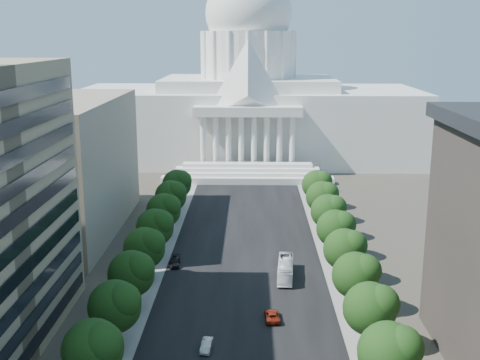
# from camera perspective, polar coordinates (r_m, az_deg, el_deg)

# --- Properties ---
(road_asphalt) EXTENTS (30.00, 260.00, 0.01)m
(road_asphalt) POSITION_cam_1_polar(r_m,az_deg,el_deg) (127.74, 0.48, -6.36)
(road_asphalt) COLOR black
(road_asphalt) RESTS_ON ground
(sidewalk_left) EXTENTS (8.00, 260.00, 0.02)m
(sidewalk_left) POSITION_cam_1_polar(r_m,az_deg,el_deg) (129.34, -8.01, -6.24)
(sidewalk_left) COLOR gray
(sidewalk_left) RESTS_ON ground
(sidewalk_right) EXTENTS (8.00, 260.00, 0.02)m
(sidewalk_right) POSITION_cam_1_polar(r_m,az_deg,el_deg) (128.95, 9.01, -6.34)
(sidewalk_right) COLOR gray
(sidewalk_right) RESTS_ON ground
(capitol) EXTENTS (120.00, 56.00, 73.00)m
(capitol) POSITION_cam_1_polar(r_m,az_deg,el_deg) (216.27, 0.79, 7.31)
(capitol) COLOR white
(capitol) RESTS_ON ground
(office_block_left_far) EXTENTS (38.00, 52.00, 30.00)m
(office_block_left_far) POSITION_cam_1_polar(r_m,az_deg,el_deg) (142.02, -19.21, 1.21)
(office_block_left_far) COLOR gray
(office_block_left_far) RESTS_ON ground
(tree_l_c) EXTENTS (7.79, 7.60, 9.97)m
(tree_l_c) POSITION_cam_1_polar(r_m,az_deg,el_deg) (77.94, -13.59, -15.23)
(tree_l_c) COLOR #33261C
(tree_l_c) RESTS_ON ground
(tree_l_d) EXTENTS (7.79, 7.60, 9.97)m
(tree_l_d) POSITION_cam_1_polar(r_m,az_deg,el_deg) (88.32, -11.62, -11.54)
(tree_l_d) COLOR #33261C
(tree_l_d) RESTS_ON ground
(tree_l_e) EXTENTS (7.79, 7.60, 9.97)m
(tree_l_e) POSITION_cam_1_polar(r_m,az_deg,el_deg) (99.07, -10.11, -8.63)
(tree_l_e) COLOR #33261C
(tree_l_e) RESTS_ON ground
(tree_l_f) EXTENTS (7.79, 7.60, 9.97)m
(tree_l_f) POSITION_cam_1_polar(r_m,az_deg,el_deg) (110.07, -8.91, -6.29)
(tree_l_f) COLOR #33261C
(tree_l_f) RESTS_ON ground
(tree_l_g) EXTENTS (7.79, 7.60, 9.97)m
(tree_l_g) POSITION_cam_1_polar(r_m,az_deg,el_deg) (121.27, -7.94, -4.37)
(tree_l_g) COLOR #33261C
(tree_l_g) RESTS_ON ground
(tree_l_h) EXTENTS (7.79, 7.60, 9.97)m
(tree_l_h) POSITION_cam_1_polar(r_m,az_deg,el_deg) (132.60, -7.14, -2.78)
(tree_l_h) COLOR #33261C
(tree_l_h) RESTS_ON ground
(tree_l_i) EXTENTS (7.79, 7.60, 9.97)m
(tree_l_i) POSITION_cam_1_polar(r_m,az_deg,el_deg) (144.05, -6.47, -1.44)
(tree_l_i) COLOR #33261C
(tree_l_i) RESTS_ON ground
(tree_l_j) EXTENTS (7.79, 7.60, 9.97)m
(tree_l_j) POSITION_cam_1_polar(r_m,az_deg,el_deg) (155.57, -5.90, -0.30)
(tree_l_j) COLOR #33261C
(tree_l_j) RESTS_ON ground
(tree_r_c) EXTENTS (7.79, 7.60, 9.97)m
(tree_r_c) POSITION_cam_1_polar(r_m,az_deg,el_deg) (77.49, 14.20, -15.45)
(tree_r_c) COLOR #33261C
(tree_r_c) RESTS_ON ground
(tree_r_d) EXTENTS (7.79, 7.60, 9.97)m
(tree_r_d) POSITION_cam_1_polar(r_m,az_deg,el_deg) (87.92, 12.45, -11.71)
(tree_r_d) COLOR #33261C
(tree_r_d) RESTS_ON ground
(tree_r_e) EXTENTS (7.79, 7.60, 9.97)m
(tree_r_e) POSITION_cam_1_polar(r_m,az_deg,el_deg) (98.71, 11.11, -8.76)
(tree_r_e) COLOR #33261C
(tree_r_e) RESTS_ON ground
(tree_r_f) EXTENTS (7.79, 7.60, 9.97)m
(tree_r_f) POSITION_cam_1_polar(r_m,az_deg,el_deg) (109.75, 10.06, -6.39)
(tree_r_f) COLOR #33261C
(tree_r_f) RESTS_ON ground
(tree_r_g) EXTENTS (7.79, 7.60, 9.97)m
(tree_r_g) POSITION_cam_1_polar(r_m,az_deg,el_deg) (120.98, 9.20, -4.46)
(tree_r_g) COLOR #33261C
(tree_r_g) RESTS_ON ground
(tree_r_h) EXTENTS (7.79, 7.60, 9.97)m
(tree_r_h) POSITION_cam_1_polar(r_m,az_deg,el_deg) (132.34, 8.49, -2.86)
(tree_r_h) COLOR #33261C
(tree_r_h) RESTS_ON ground
(tree_r_i) EXTENTS (7.79, 7.60, 9.97)m
(tree_r_i) POSITION_cam_1_polar(r_m,az_deg,el_deg) (143.80, 7.90, -1.51)
(tree_r_i) COLOR #33261C
(tree_r_i) RESTS_ON ground
(tree_r_j) EXTENTS (7.79, 7.60, 9.97)m
(tree_r_j) POSITION_cam_1_polar(r_m,az_deg,el_deg) (155.35, 7.40, -0.36)
(tree_r_j) COLOR #33261C
(tree_r_j) RESTS_ON ground
(streetlight_b) EXTENTS (2.61, 0.44, 9.00)m
(streetlight_b) POSITION_cam_1_polar(r_m,az_deg,el_deg) (77.47, 15.49, -16.08)
(streetlight_b) COLOR gray
(streetlight_b) RESTS_ON ground
(streetlight_c) EXTENTS (2.61, 0.44, 9.00)m
(streetlight_c) POSITION_cam_1_polar(r_m,az_deg,el_deg) (99.40, 11.98, -9.03)
(streetlight_c) COLOR gray
(streetlight_c) RESTS_ON ground
(streetlight_d) EXTENTS (2.61, 0.44, 9.00)m
(streetlight_d) POSITION_cam_1_polar(r_m,az_deg,el_deg) (122.52, 9.84, -4.57)
(streetlight_d) COLOR gray
(streetlight_d) RESTS_ON ground
(streetlight_e) EXTENTS (2.61, 0.44, 9.00)m
(streetlight_e) POSITION_cam_1_polar(r_m,az_deg,el_deg) (146.26, 8.41, -1.53)
(streetlight_e) COLOR gray
(streetlight_e) RESTS_ON ground
(streetlight_f) EXTENTS (2.61, 0.44, 9.00)m
(streetlight_f) POSITION_cam_1_polar(r_m,az_deg,el_deg) (170.36, 7.38, 0.65)
(streetlight_f) COLOR gray
(streetlight_f) RESTS_ON ground
(car_silver) EXTENTS (1.79, 4.21, 1.35)m
(car_silver) POSITION_cam_1_polar(r_m,az_deg,el_deg) (88.57, -3.18, -15.38)
(car_silver) COLOR #AEB2B6
(car_silver) RESTS_ON ground
(car_red) EXTENTS (2.55, 5.05, 1.37)m
(car_red) POSITION_cam_1_polar(r_m,az_deg,el_deg) (96.75, 3.06, -12.73)
(car_red) COLOR maroon
(car_red) RESTS_ON ground
(car_dark_b) EXTENTS (2.26, 5.04, 1.43)m
(car_dark_b) POSITION_cam_1_polar(r_m,az_deg,el_deg) (118.32, -6.19, -7.73)
(car_dark_b) COLOR black
(car_dark_b) RESTS_ON ground
(city_bus) EXTENTS (3.57, 11.65, 3.20)m
(city_bus) POSITION_cam_1_polar(r_m,az_deg,el_deg) (112.20, 4.33, -8.42)
(city_bus) COLOR white
(city_bus) RESTS_ON ground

